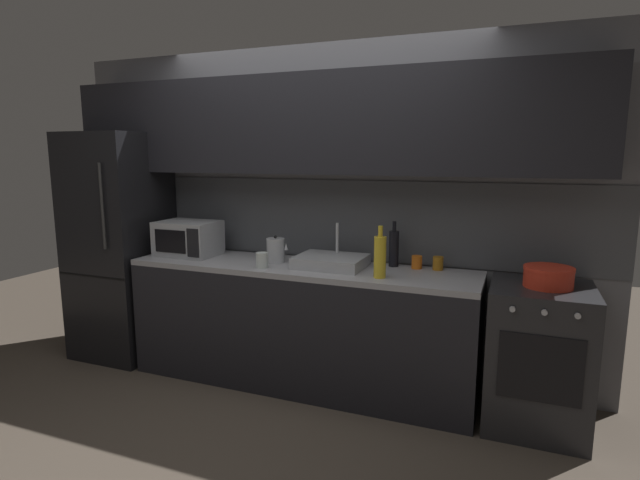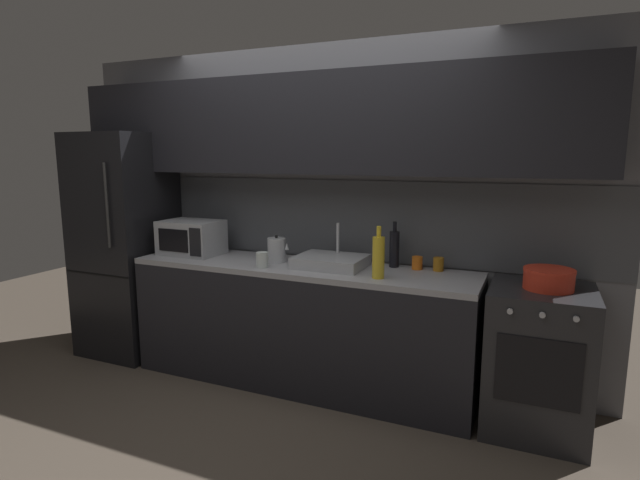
% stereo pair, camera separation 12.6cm
% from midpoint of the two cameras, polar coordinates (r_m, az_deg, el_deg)
% --- Properties ---
extents(ground_plane, '(10.00, 10.00, 0.00)m').
position_cam_midpoint_polar(ground_plane, '(3.23, -8.49, -21.93)').
color(ground_plane, '#4C4238').
extents(back_wall, '(4.29, 0.44, 2.50)m').
position_cam_midpoint_polar(back_wall, '(3.82, 0.58, 7.58)').
color(back_wall, slate).
rests_on(back_wall, ground).
extents(counter_run, '(2.55, 0.60, 0.90)m').
position_cam_midpoint_polar(counter_run, '(3.76, -1.26, -9.58)').
color(counter_run, black).
rests_on(counter_run, ground).
extents(refrigerator, '(0.68, 0.69, 1.86)m').
position_cam_midpoint_polar(refrigerator, '(4.56, -20.46, -0.48)').
color(refrigerator, black).
rests_on(refrigerator, ground).
extents(oven_range, '(0.60, 0.62, 0.90)m').
position_cam_midpoint_polar(oven_range, '(3.45, 24.49, -12.30)').
color(oven_range, '#232326').
rests_on(oven_range, ground).
extents(microwave, '(0.46, 0.35, 0.27)m').
position_cam_midpoint_polar(microwave, '(4.12, -13.54, 0.28)').
color(microwave, '#A8AAAF').
rests_on(microwave, counter_run).
extents(sink_basin, '(0.48, 0.38, 0.30)m').
position_cam_midpoint_polar(sink_basin, '(3.56, 2.25, -2.44)').
color(sink_basin, '#ADAFB5').
rests_on(sink_basin, counter_run).
extents(kettle, '(0.17, 0.13, 0.20)m').
position_cam_midpoint_polar(kettle, '(3.72, -3.98, -1.14)').
color(kettle, '#B7BABF').
rests_on(kettle, counter_run).
extents(wine_bottle_yellow, '(0.08, 0.08, 0.34)m').
position_cam_midpoint_polar(wine_bottle_yellow, '(3.25, 7.76, -1.90)').
color(wine_bottle_yellow, gold).
rests_on(wine_bottle_yellow, counter_run).
extents(wine_bottle_dark, '(0.07, 0.07, 0.33)m').
position_cam_midpoint_polar(wine_bottle_dark, '(3.60, 9.44, -0.95)').
color(wine_bottle_dark, black).
rests_on(wine_bottle_dark, counter_run).
extents(mug_orange, '(0.07, 0.07, 0.09)m').
position_cam_midpoint_polar(mug_orange, '(3.57, 11.98, -2.56)').
color(mug_orange, orange).
rests_on(mug_orange, counter_run).
extents(mug_amber, '(0.07, 0.07, 0.09)m').
position_cam_midpoint_polar(mug_amber, '(3.55, 14.30, -2.68)').
color(mug_amber, '#B27019').
rests_on(mug_amber, counter_run).
extents(mug_clear, '(0.09, 0.09, 0.11)m').
position_cam_midpoint_polar(mug_clear, '(3.56, -5.58, -2.25)').
color(mug_clear, silver).
rests_on(mug_clear, counter_run).
extents(cooking_pot, '(0.29, 0.29, 0.12)m').
position_cam_midpoint_polar(cooking_pot, '(3.30, 25.55, -4.01)').
color(cooking_pot, red).
rests_on(cooking_pot, oven_range).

